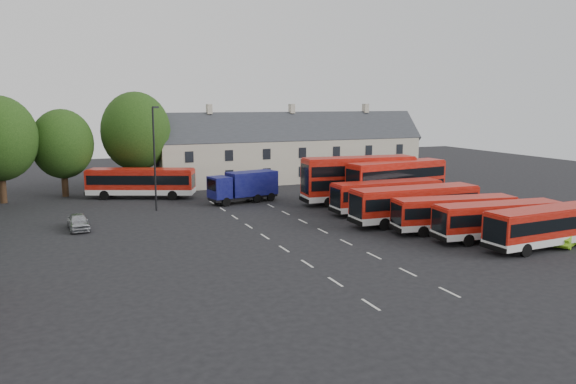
% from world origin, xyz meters
% --- Properties ---
extents(ground, '(140.00, 140.00, 0.00)m').
position_xyz_m(ground, '(0.00, 0.00, 0.00)').
color(ground, black).
rests_on(ground, ground).
extents(lane_markings, '(5.15, 33.80, 0.01)m').
position_xyz_m(lane_markings, '(2.50, 2.00, 0.01)').
color(lane_markings, beige).
rests_on(lane_markings, ground).
extents(terrace_houses, '(35.70, 7.13, 10.06)m').
position_xyz_m(terrace_houses, '(14.00, 30.00, 3.86)').
color(terrace_houses, beige).
rests_on(terrace_houses, ground).
extents(bus_row_a, '(10.48, 3.04, 2.93)m').
position_xyz_m(bus_row_a, '(17.56, -8.87, 1.76)').
color(bus_row_a, silver).
rests_on(bus_row_a, ground).
extents(bus_row_b, '(10.28, 3.33, 2.85)m').
position_xyz_m(bus_row_b, '(15.91, -5.73, 1.72)').
color(bus_row_b, silver).
rests_on(bus_row_b, ground).
extents(bus_row_c, '(10.29, 3.84, 2.84)m').
position_xyz_m(bus_row_c, '(14.55, -2.37, 1.71)').
color(bus_row_c, silver).
rests_on(bus_row_c, ground).
extents(bus_row_d, '(11.43, 2.96, 3.21)m').
position_xyz_m(bus_row_d, '(13.39, 1.37, 1.93)').
color(bus_row_d, silver).
rests_on(bus_row_d, ground).
extents(bus_row_e, '(10.73, 2.70, 3.02)m').
position_xyz_m(bus_row_e, '(13.75, 6.39, 1.81)').
color(bus_row_e, silver).
rests_on(bus_row_e, ground).
extents(bus_dd_south, '(11.17, 3.94, 4.48)m').
position_xyz_m(bus_dd_south, '(16.74, 9.34, 2.55)').
color(bus_dd_south, silver).
rests_on(bus_dd_south, ground).
extents(bus_dd_north, '(11.91, 3.66, 4.81)m').
position_xyz_m(bus_dd_north, '(13.82, 11.81, 2.74)').
color(bus_dd_north, silver).
rests_on(bus_dd_north, ground).
extents(bus_north, '(11.47, 6.83, 3.21)m').
position_xyz_m(bus_north, '(-6.39, 23.53, 1.93)').
color(bus_north, silver).
rests_on(bus_north, ground).
extents(box_truck, '(7.54, 3.66, 3.16)m').
position_xyz_m(box_truck, '(3.16, 16.93, 1.78)').
color(box_truck, black).
rests_on(box_truck, ground).
extents(silver_car, '(1.81, 4.00, 1.33)m').
position_xyz_m(silver_car, '(-13.31, 10.01, 0.67)').
color(silver_car, '#A8ABB0').
rests_on(silver_car, ground).
extents(lime_car, '(3.61, 2.60, 1.13)m').
position_xyz_m(lime_car, '(19.34, -9.01, 0.57)').
color(lime_car, '#86D120').
rests_on(lime_car, ground).
extents(lamppost, '(0.69, 0.40, 9.94)m').
position_xyz_m(lamppost, '(-6.05, 15.84, 5.30)').
color(lamppost, black).
rests_on(lamppost, ground).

